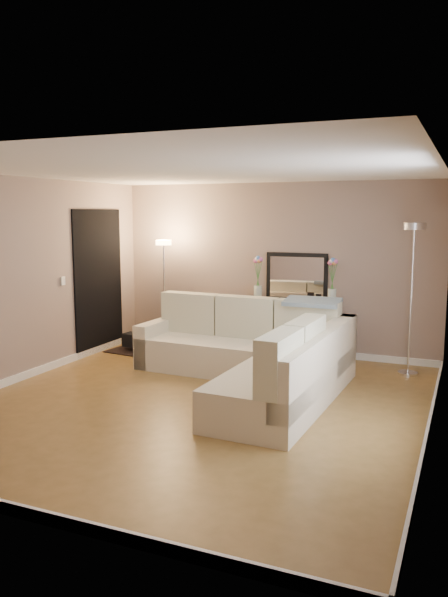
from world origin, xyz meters
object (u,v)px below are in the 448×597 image
at_px(sectional_sofa, 256,356).
at_px(console_table, 288,326).
at_px(floor_lamp_lit, 164,272).
at_px(floor_lamp_unlit, 413,268).

relative_size(sectional_sofa, console_table, 2.14).
height_order(floor_lamp_lit, floor_lamp_unlit, floor_lamp_unlit).
relative_size(console_table, floor_lamp_unlit, 0.67).
xyz_separation_m(sectional_sofa, floor_lamp_lit, (-2.04, 1.34, 0.85)).
bearing_deg(console_table, floor_lamp_unlit, -10.97).
bearing_deg(console_table, sectional_sofa, -87.69).
bearing_deg(sectional_sofa, floor_lamp_lit, 146.78).
height_order(sectional_sofa, console_table, sectional_sofa).
relative_size(sectional_sofa, floor_lamp_lit, 1.67).
distance_m(sectional_sofa, floor_lamp_lit, 2.59).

